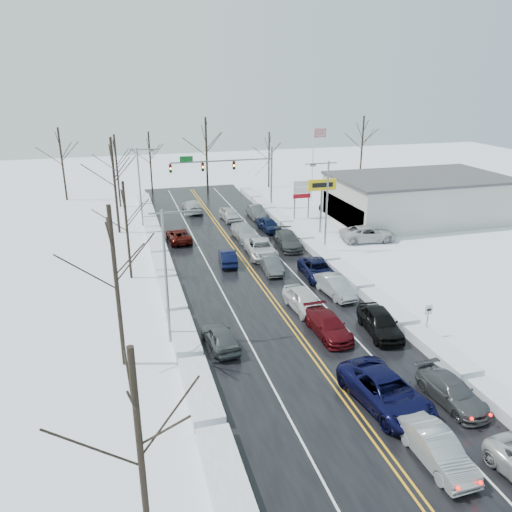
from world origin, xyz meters
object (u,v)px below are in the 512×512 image
object	(u,v)px
traffic_signal_mast	(234,168)
dealership_building	(418,198)
flagpole	(314,158)
oncoming_car_0	(228,264)
tires_plus_sign	(322,188)

from	to	relation	value
traffic_signal_mast	dealership_building	xyz separation A→B (m)	(20.53, -9.99, -2.82)
traffic_signal_mast	flagpole	world-z (taller)	flagpole
flagpole	oncoming_car_0	size ratio (longest dim) A/B	2.40
traffic_signal_mast	oncoming_car_0	bearing A→B (deg)	-105.07
flagpole	dealership_building	bearing A→B (deg)	-53.73
oncoming_car_0	flagpole	bearing A→B (deg)	-122.33
flagpole	dealership_building	xyz separation A→B (m)	(8.80, -12.00, -3.27)
oncoming_car_0	traffic_signal_mast	bearing A→B (deg)	-98.66
traffic_signal_mast	tires_plus_sign	bearing A→B (deg)	-59.54
flagpole	tires_plus_sign	bearing A→B (deg)	-108.44
dealership_building	tires_plus_sign	bearing A→B (deg)	-171.53
tires_plus_sign	oncoming_car_0	size ratio (longest dim) A/B	1.44
tires_plus_sign	dealership_building	xyz separation A→B (m)	(13.48, 2.01, -2.34)
oncoming_car_0	dealership_building	bearing A→B (deg)	-154.28
traffic_signal_mast	dealership_building	size ratio (longest dim) A/B	0.65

